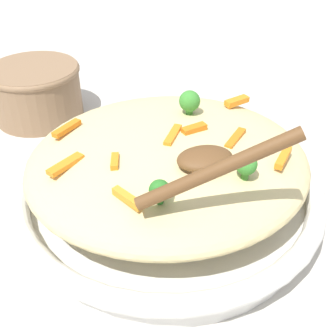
# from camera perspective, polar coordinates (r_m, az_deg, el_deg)

# --- Properties ---
(ground_plane) EXTENTS (2.40, 2.40, 0.00)m
(ground_plane) POSITION_cam_1_polar(r_m,az_deg,el_deg) (0.53, -0.00, -5.47)
(ground_plane) COLOR beige
(serving_bowl) EXTENTS (0.35, 0.35, 0.05)m
(serving_bowl) POSITION_cam_1_polar(r_m,az_deg,el_deg) (0.51, -0.00, -3.24)
(serving_bowl) COLOR white
(serving_bowl) RESTS_ON ground_plane
(pasta_mound) EXTENTS (0.31, 0.29, 0.06)m
(pasta_mound) POSITION_cam_1_polar(r_m,az_deg,el_deg) (0.48, -0.00, 0.94)
(pasta_mound) COLOR #DBC689
(pasta_mound) RESTS_ON serving_bowl
(carrot_piece_0) EXTENTS (0.03, 0.03, 0.01)m
(carrot_piece_0) POSITION_cam_1_polar(r_m,az_deg,el_deg) (0.50, -13.13, 5.10)
(carrot_piece_0) COLOR orange
(carrot_piece_0) RESTS_ON pasta_mound
(carrot_piece_1) EXTENTS (0.03, 0.02, 0.01)m
(carrot_piece_1) POSITION_cam_1_polar(r_m,az_deg,el_deg) (0.55, 9.00, 8.65)
(carrot_piece_1) COLOR orange
(carrot_piece_1) RESTS_ON pasta_mound
(carrot_piece_2) EXTENTS (0.03, 0.02, 0.01)m
(carrot_piece_2) POSITION_cam_1_polar(r_m,az_deg,el_deg) (0.48, 3.43, 5.14)
(carrot_piece_2) COLOR orange
(carrot_piece_2) RESTS_ON pasta_mound
(carrot_piece_3) EXTENTS (0.01, 0.03, 0.01)m
(carrot_piece_3) POSITION_cam_1_polar(r_m,az_deg,el_deg) (0.43, -6.99, 0.88)
(carrot_piece_3) COLOR orange
(carrot_piece_3) RESTS_ON pasta_mound
(carrot_piece_4) EXTENTS (0.04, 0.03, 0.01)m
(carrot_piece_4) POSITION_cam_1_polar(r_m,az_deg,el_deg) (0.44, -13.26, 0.47)
(carrot_piece_4) COLOR orange
(carrot_piece_4) RESTS_ON pasta_mound
(carrot_piece_5) EXTENTS (0.02, 0.03, 0.01)m
(carrot_piece_5) POSITION_cam_1_polar(r_m,az_deg,el_deg) (0.39, -5.33, -3.96)
(carrot_piece_5) COLOR orange
(carrot_piece_5) RESTS_ON pasta_mound
(carrot_piece_6) EXTENTS (0.04, 0.04, 0.01)m
(carrot_piece_6) POSITION_cam_1_polar(r_m,az_deg,el_deg) (0.47, 8.80, 3.79)
(carrot_piece_6) COLOR orange
(carrot_piece_6) RESTS_ON pasta_mound
(carrot_piece_7) EXTENTS (0.03, 0.04, 0.01)m
(carrot_piece_7) POSITION_cam_1_polar(r_m,az_deg,el_deg) (0.47, 0.46, 4.62)
(carrot_piece_7) COLOR orange
(carrot_piece_7) RESTS_ON pasta_mound
(carrot_piece_8) EXTENTS (0.03, 0.03, 0.01)m
(carrot_piece_8) POSITION_cam_1_polar(r_m,az_deg,el_deg) (0.46, 14.87, 1.35)
(carrot_piece_8) COLOR orange
(carrot_piece_8) RESTS_ON pasta_mound
(broccoli_floret_0) EXTENTS (0.02, 0.02, 0.02)m
(broccoli_floret_0) POSITION_cam_1_polar(r_m,az_deg,el_deg) (0.38, -1.10, -2.98)
(broccoli_floret_0) COLOR #296820
(broccoli_floret_0) RESTS_ON pasta_mound
(broccoli_floret_1) EXTENTS (0.02, 0.02, 0.03)m
(broccoli_floret_1) POSITION_cam_1_polar(r_m,az_deg,el_deg) (0.41, 10.20, 0.42)
(broccoli_floret_1) COLOR #377928
(broccoli_floret_1) RESTS_ON pasta_mound
(broccoli_floret_2) EXTENTS (0.02, 0.02, 0.03)m
(broccoli_floret_2) POSITION_cam_1_polar(r_m,az_deg,el_deg) (0.51, 2.85, 8.70)
(broccoli_floret_2) COLOR #377928
(broccoli_floret_2) RESTS_ON pasta_mound
(serving_spoon) EXTENTS (0.13, 0.10, 0.08)m
(serving_spoon) POSITION_cam_1_polar(r_m,az_deg,el_deg) (0.40, 5.31, 0.77)
(serving_spoon) COLOR brown
(serving_spoon) RESTS_ON pasta_mound
(companion_bowl) EXTENTS (0.14, 0.14, 0.08)m
(companion_bowl) POSITION_cam_1_polar(r_m,az_deg,el_deg) (0.73, -16.88, 9.78)
(companion_bowl) COLOR #8C6B4C
(companion_bowl) RESTS_ON ground_plane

